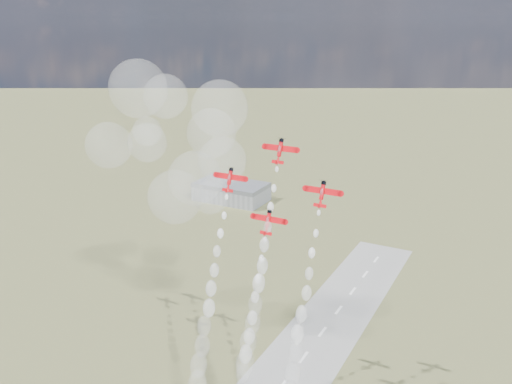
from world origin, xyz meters
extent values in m
cube|color=gray|center=(-120.00, 180.00, 5.00)|extent=(50.00, 28.00, 10.00)
cube|color=#595B60|center=(-120.00, 180.00, 11.50)|extent=(50.00, 28.00, 3.00)
cylinder|color=red|center=(0.87, 4.30, 87.95)|extent=(1.23, 2.76, 4.71)
cylinder|color=black|center=(0.87, 5.16, 90.25)|extent=(1.41, 1.62, 1.32)
cube|color=red|center=(0.87, 4.68, 88.09)|extent=(10.72, 0.80, 1.71)
cube|color=white|center=(-2.03, 4.77, 88.05)|extent=(4.22, 0.19, 0.46)
cube|color=white|center=(3.77, 4.77, 88.05)|extent=(4.22, 0.19, 0.46)
cube|color=red|center=(0.87, 2.78, 84.29)|extent=(3.87, 0.44, 0.94)
cube|color=red|center=(0.87, 2.10, 84.36)|extent=(0.12, 1.80, 1.59)
ellipsoid|color=silver|center=(0.87, 3.81, 88.04)|extent=(0.97, 1.57, 2.34)
cone|color=red|center=(0.87, 3.11, 84.92)|extent=(1.23, 1.95, 2.57)
cylinder|color=red|center=(-14.27, 0.57, 78.02)|extent=(1.23, 2.76, 4.71)
cylinder|color=black|center=(-14.27, 1.43, 80.32)|extent=(1.41, 1.62, 1.32)
cube|color=red|center=(-14.27, 0.95, 78.16)|extent=(10.72, 0.80, 1.71)
cube|color=white|center=(-17.17, 1.05, 78.12)|extent=(4.22, 0.19, 0.46)
cube|color=white|center=(-11.37, 1.05, 78.12)|extent=(4.22, 0.19, 0.46)
cube|color=red|center=(-14.27, -0.94, 74.37)|extent=(3.87, 0.44, 0.94)
cube|color=red|center=(-14.27, -1.62, 74.43)|extent=(0.12, 1.80, 1.59)
ellipsoid|color=silver|center=(-14.27, 0.09, 78.11)|extent=(0.97, 1.57, 2.34)
cone|color=red|center=(-14.27, -0.61, 74.99)|extent=(1.23, 1.95, 2.57)
cylinder|color=red|center=(16.02, 0.57, 78.02)|extent=(1.23, 2.76, 4.71)
cylinder|color=black|center=(16.02, 1.43, 80.32)|extent=(1.41, 1.62, 1.32)
cube|color=red|center=(16.02, 0.95, 78.16)|extent=(10.72, 0.80, 1.71)
cube|color=white|center=(13.12, 1.05, 78.12)|extent=(4.22, 0.19, 0.46)
cube|color=white|center=(18.92, 1.05, 78.12)|extent=(4.22, 0.19, 0.46)
cube|color=red|center=(16.02, -0.94, 74.37)|extent=(3.87, 0.44, 0.94)
cube|color=red|center=(16.02, -1.62, 74.43)|extent=(0.12, 1.80, 1.59)
ellipsoid|color=silver|center=(16.02, 0.09, 78.11)|extent=(0.97, 1.57, 2.34)
cone|color=red|center=(16.02, -0.61, 74.99)|extent=(1.23, 1.95, 2.57)
cylinder|color=red|center=(0.87, -3.16, 68.09)|extent=(1.23, 2.76, 4.71)
cylinder|color=black|center=(0.87, -2.29, 70.40)|extent=(1.41, 1.62, 1.32)
cube|color=red|center=(0.87, -2.78, 68.23)|extent=(10.72, 0.80, 1.71)
cube|color=white|center=(-2.03, -2.68, 68.20)|extent=(4.22, 0.19, 0.46)
cube|color=white|center=(3.77, -2.68, 68.20)|extent=(4.22, 0.19, 0.46)
cube|color=red|center=(0.87, -4.67, 64.44)|extent=(3.87, 0.44, 0.94)
cube|color=red|center=(0.87, -5.35, 64.51)|extent=(0.12, 1.80, 1.59)
ellipsoid|color=silver|center=(0.87, -3.64, 68.18)|extent=(0.97, 1.57, 2.34)
cone|color=red|center=(0.87, -4.34, 65.07)|extent=(1.23, 1.95, 2.57)
sphere|color=white|center=(0.88, 2.26, 82.24)|extent=(1.03, 1.03, 1.03)
sphere|color=white|center=(1.04, 0.07, 76.97)|extent=(1.44, 1.44, 1.44)
sphere|color=white|center=(0.84, -1.64, 71.52)|extent=(1.86, 1.86, 1.86)
sphere|color=white|center=(1.05, -3.71, 65.91)|extent=(2.28, 2.28, 2.28)
sphere|color=white|center=(0.84, -5.58, 61.01)|extent=(2.70, 2.70, 2.70)
sphere|color=white|center=(1.26, -7.56, 55.15)|extent=(3.12, 3.12, 3.12)
sphere|color=white|center=(1.22, -9.73, 50.39)|extent=(3.53, 3.53, 3.53)
sphere|color=white|center=(1.08, -11.64, 44.23)|extent=(3.95, 3.95, 3.95)
sphere|color=white|center=(1.28, -13.71, 39.20)|extent=(4.37, 4.37, 4.37)
sphere|color=white|center=(0.87, -15.73, 33.85)|extent=(4.79, 4.79, 4.79)
sphere|color=white|center=(1.23, -18.33, 28.19)|extent=(5.21, 5.21, 5.21)
sphere|color=white|center=(-14.32, -1.51, 72.33)|extent=(1.03, 1.03, 1.03)
sphere|color=white|center=(-14.14, -3.44, 66.92)|extent=(1.44, 1.44, 1.44)
sphere|color=white|center=(-14.37, -5.44, 61.70)|extent=(1.86, 1.86, 1.86)
sphere|color=white|center=(-14.50, -7.54, 56.50)|extent=(2.28, 2.28, 2.28)
sphere|color=white|center=(-14.30, -9.53, 50.99)|extent=(2.70, 2.70, 2.70)
sphere|color=white|center=(-14.44, -11.47, 45.63)|extent=(3.12, 3.12, 3.12)
sphere|color=white|center=(-14.22, -13.28, 39.78)|extent=(3.53, 3.53, 3.53)
sphere|color=white|center=(-14.32, -16.04, 35.00)|extent=(3.95, 3.95, 3.95)
sphere|color=white|center=(-13.93, -18.05, 29.30)|extent=(4.37, 4.37, 4.37)
sphere|color=white|center=(-14.26, -19.99, 23.44)|extent=(4.79, 4.79, 4.79)
sphere|color=white|center=(-13.68, -21.86, 18.12)|extent=(5.21, 5.21, 5.21)
sphere|color=white|center=(15.95, -1.45, 72.33)|extent=(1.03, 1.03, 1.03)
sphere|color=white|center=(16.16, -3.54, 66.89)|extent=(1.44, 1.44, 1.44)
sphere|color=white|center=(15.99, -5.80, 61.72)|extent=(1.86, 1.86, 1.86)
sphere|color=white|center=(16.20, -7.82, 56.24)|extent=(2.28, 2.28, 2.28)
sphere|color=white|center=(16.26, -9.40, 50.87)|extent=(2.70, 2.70, 2.70)
sphere|color=white|center=(15.88, -11.83, 45.31)|extent=(3.12, 3.12, 3.12)
sphere|color=white|center=(15.61, -13.80, 39.76)|extent=(3.53, 3.53, 3.53)
sphere|color=white|center=(16.08, -15.54, 35.06)|extent=(3.95, 3.95, 3.95)
sphere|color=white|center=(16.21, -17.90, 29.50)|extent=(4.37, 4.37, 4.37)
sphere|color=white|center=(0.88, -5.15, 62.55)|extent=(1.03, 1.03, 1.03)
sphere|color=white|center=(0.70, -7.15, 57.14)|extent=(1.44, 1.44, 1.44)
sphere|color=white|center=(0.74, -9.39, 51.54)|extent=(1.86, 1.86, 1.86)
sphere|color=white|center=(0.70, -11.13, 46.48)|extent=(2.28, 2.28, 2.28)
sphere|color=white|center=(1.08, -13.59, 40.86)|extent=(2.70, 2.70, 2.70)
sphere|color=white|center=(0.90, -15.13, 35.41)|extent=(3.12, 3.12, 3.12)
sphere|color=white|center=(0.82, -17.24, 30.58)|extent=(3.53, 3.53, 3.53)
sphere|color=white|center=(0.85, -18.95, 25.09)|extent=(3.95, 3.95, 3.95)
sphere|color=white|center=(-37.59, 33.26, 92.90)|extent=(21.11, 21.11, 21.11)
sphere|color=white|center=(-40.01, 31.00, 83.84)|extent=(18.57, 18.57, 18.57)
sphere|color=white|center=(-29.11, 20.43, 76.98)|extent=(17.14, 17.14, 17.14)
sphere|color=white|center=(-84.00, 23.25, 76.06)|extent=(18.74, 18.74, 18.74)
sphere|color=white|center=(-41.39, 21.19, 68.65)|extent=(20.32, 20.32, 20.32)
sphere|color=white|center=(-59.29, 17.57, 85.05)|extent=(10.92, 10.92, 10.92)
sphere|color=white|center=(-53.60, 24.81, 58.47)|extent=(21.37, 21.37, 21.37)
sphere|color=white|center=(-35.48, 22.08, 62.27)|extent=(13.12, 13.12, 13.12)
sphere|color=white|center=(-56.70, 13.96, 81.84)|extent=(14.21, 14.21, 14.21)
sphere|color=white|center=(-61.43, 16.60, 100.58)|extent=(21.11, 21.11, 21.11)
sphere|color=white|center=(-58.92, 29.15, 96.45)|extent=(16.80, 16.80, 16.80)
camera|label=1|loc=(67.41, -136.72, 124.96)|focal=38.00mm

